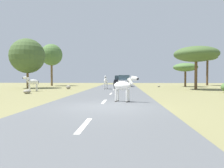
% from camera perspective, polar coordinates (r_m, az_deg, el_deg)
% --- Properties ---
extents(ground_plane, '(90.00, 90.00, 0.00)m').
position_cam_1_polar(ground_plane, '(10.17, -1.43, -6.32)').
color(ground_plane, olive).
extents(road, '(6.00, 64.00, 0.05)m').
position_cam_1_polar(road, '(10.19, -3.21, -6.16)').
color(road, '#56595B').
rests_on(road, ground_plane).
extents(lane_markings, '(0.16, 56.00, 0.01)m').
position_cam_1_polar(lane_markings, '(9.21, -3.92, -6.84)').
color(lane_markings, silver).
rests_on(lane_markings, road).
extents(zebra_0, '(0.49, 1.74, 1.64)m').
position_cam_1_polar(zebra_0, '(25.31, -1.69, 0.85)').
color(zebra_0, silver).
rests_on(zebra_0, road).
extents(zebra_1, '(1.45, 1.20, 1.58)m').
position_cam_1_polar(zebra_1, '(23.43, -20.60, 0.47)').
color(zebra_1, silver).
rests_on(zebra_1, ground_plane).
extents(zebra_2, '(1.49, 0.91, 1.50)m').
position_cam_1_polar(zebra_2, '(12.02, 3.14, -0.54)').
color(zebra_2, silver).
rests_on(zebra_2, road).
extents(car_0, '(2.05, 4.36, 1.74)m').
position_cam_1_polar(car_0, '(39.90, 1.99, 0.93)').
color(car_0, black).
rests_on(car_0, road).
extents(car_1, '(2.05, 4.35, 1.74)m').
position_cam_1_polar(car_1, '(33.53, 3.29, 0.77)').
color(car_1, silver).
rests_on(car_1, road).
extents(tree_0, '(4.60, 4.60, 6.60)m').
position_cam_1_polar(tree_0, '(30.73, -21.70, 6.98)').
color(tree_0, brown).
rests_on(tree_0, ground_plane).
extents(tree_1, '(3.68, 3.68, 3.64)m').
position_cam_1_polar(tree_1, '(34.59, 19.05, 4.23)').
color(tree_1, brown).
rests_on(tree_1, ground_plane).
extents(tree_3, '(3.66, 3.66, 7.13)m').
position_cam_1_polar(tree_3, '(38.09, -15.87, 7.48)').
color(tree_3, brown).
rests_on(tree_3, ground_plane).
extents(tree_5, '(3.44, 3.44, 5.63)m').
position_cam_1_polar(tree_5, '(41.53, 24.18, 6.44)').
color(tree_5, '#4C3823').
rests_on(tree_5, ground_plane).
extents(tree_6, '(5.11, 5.11, 5.06)m').
position_cam_1_polar(tree_6, '(26.99, 21.59, 7.41)').
color(tree_6, brown).
rests_on(tree_6, ground_plane).
extents(rock_0, '(0.64, 0.70, 0.37)m').
position_cam_1_polar(rock_0, '(20.23, -21.75, -1.89)').
color(rock_0, gray).
rests_on(rock_0, ground_plane).
extents(rock_1, '(0.58, 0.45, 0.45)m').
position_cam_1_polar(rock_1, '(26.80, -11.60, -0.84)').
color(rock_1, gray).
rests_on(rock_1, ground_plane).
extents(rock_2, '(0.39, 0.30, 0.23)m').
position_cam_1_polar(rock_2, '(32.44, 12.40, -0.60)').
color(rock_2, gray).
rests_on(rock_2, ground_plane).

